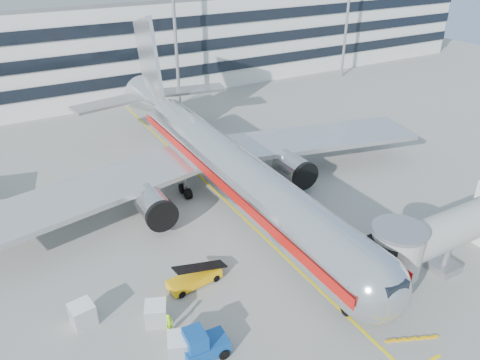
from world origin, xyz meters
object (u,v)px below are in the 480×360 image
baggage_tug (202,345)px  cargo_container_left (156,313)px  belt_loader (194,278)px  cargo_container_right (83,314)px  ramp_worker (169,324)px  main_jet (221,162)px  cargo_container_front (181,347)px

baggage_tug → cargo_container_left: size_ratio=1.57×
belt_loader → cargo_container_right: 8.70m
belt_loader → ramp_worker: 5.37m
cargo_container_left → main_jet: bearing=47.6°
cargo_container_left → cargo_container_front: (0.31, -3.73, 0.05)m
main_jet → belt_loader: 14.37m
cargo_container_left → cargo_container_front: bearing=-85.3°
cargo_container_front → belt_loader: bearing=58.3°
baggage_tug → belt_loader: bearing=69.6°
cargo_container_left → cargo_container_right: (-4.61, 2.48, 0.03)m
cargo_container_front → ramp_worker: (0.10, 2.21, -0.00)m
baggage_tug → cargo_container_left: baggage_tug is taller
belt_loader → baggage_tug: bearing=-110.4°
main_jet → ramp_worker: bearing=-128.5°
baggage_tug → cargo_container_front: (-1.26, 0.67, -0.13)m
cargo_container_right → cargo_container_front: size_ratio=0.86×
main_jet → cargo_container_front: (-12.07, -17.27, -3.36)m
cargo_container_right → ramp_worker: size_ratio=1.04×
main_jet → belt_loader: main_jet is taller
main_jet → cargo_container_left: (-12.38, -13.54, -3.42)m
belt_loader → cargo_container_front: size_ratio=2.22×
baggage_tug → cargo_container_left: 4.67m
cargo_container_left → ramp_worker: (0.41, -1.52, 0.05)m
cargo_container_left → cargo_container_right: cargo_container_right is taller
cargo_container_right → ramp_worker: ramp_worker is taller
cargo_container_front → baggage_tug: bearing=-28.1°
main_jet → baggage_tug: size_ratio=16.27×
main_jet → belt_loader: size_ratio=10.89×
baggage_tug → cargo_container_right: size_ratio=1.73×
belt_loader → cargo_container_front: (-3.77, -6.11, 0.25)m
main_jet → cargo_container_right: size_ratio=28.17×
baggage_tug → ramp_worker: 3.10m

